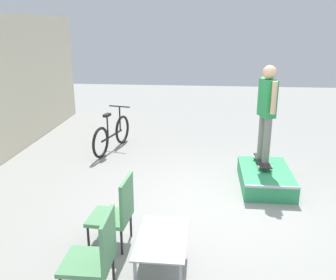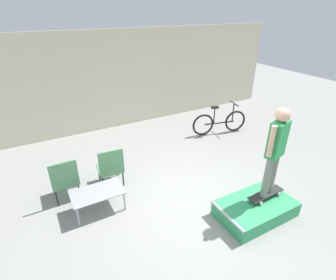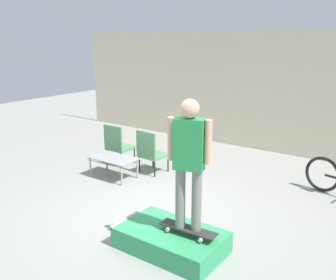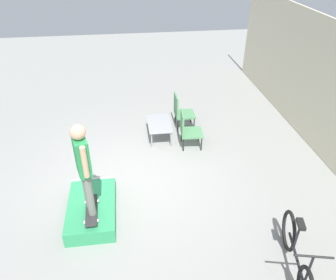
# 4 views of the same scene
# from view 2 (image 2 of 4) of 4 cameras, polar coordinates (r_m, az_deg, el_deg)

# --- Properties ---
(ground_plane) EXTENTS (24.00, 24.00, 0.00)m
(ground_plane) POSITION_cam_2_polar(r_m,az_deg,el_deg) (5.45, 5.39, -13.99)
(ground_plane) COLOR gray
(house_wall_back) EXTENTS (12.00, 0.06, 3.00)m
(house_wall_back) POSITION_cam_2_polar(r_m,az_deg,el_deg) (8.46, -11.68, 12.49)
(house_wall_back) COLOR beige
(house_wall_back) RESTS_ON ground_plane
(skate_ramp_box) EXTENTS (1.47, 0.87, 0.32)m
(skate_ramp_box) POSITION_cam_2_polar(r_m,az_deg,el_deg) (5.40, 18.47, -13.97)
(skate_ramp_box) COLOR #339E60
(skate_ramp_box) RESTS_ON ground_plane
(skateboard_on_ramp) EXTENTS (0.81, 0.28, 0.07)m
(skateboard_on_ramp) POSITION_cam_2_polar(r_m,az_deg,el_deg) (5.43, 20.52, -10.93)
(skateboard_on_ramp) COLOR #2D2D2D
(skateboard_on_ramp) RESTS_ON skate_ramp_box
(person_skater) EXTENTS (0.55, 0.30, 1.73)m
(person_skater) POSITION_cam_2_polar(r_m,az_deg,el_deg) (4.90, 22.46, -1.32)
(person_skater) COLOR gray
(person_skater) RESTS_ON skateboard_on_ramp
(coffee_table) EXTENTS (0.98, 0.58, 0.43)m
(coffee_table) POSITION_cam_2_polar(r_m,az_deg,el_deg) (5.27, -15.08, -11.25)
(coffee_table) COLOR #9E9EA3
(coffee_table) RESTS_ON ground_plane
(patio_chair_left) EXTENTS (0.53, 0.53, 0.95)m
(patio_chair_left) POSITION_cam_2_polar(r_m,az_deg,el_deg) (5.68, -21.61, -7.86)
(patio_chair_left) COLOR black
(patio_chair_left) RESTS_ON ground_plane
(patio_chair_right) EXTENTS (0.56, 0.56, 0.95)m
(patio_chair_right) POSITION_cam_2_polar(r_m,az_deg,el_deg) (5.80, -12.38, -5.60)
(patio_chair_right) COLOR black
(patio_chair_right) RESTS_ON ground_plane
(bicycle) EXTENTS (1.74, 0.58, 0.95)m
(bicycle) POSITION_cam_2_polar(r_m,az_deg,el_deg) (8.26, 11.15, 3.82)
(bicycle) COLOR black
(bicycle) RESTS_ON ground_plane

